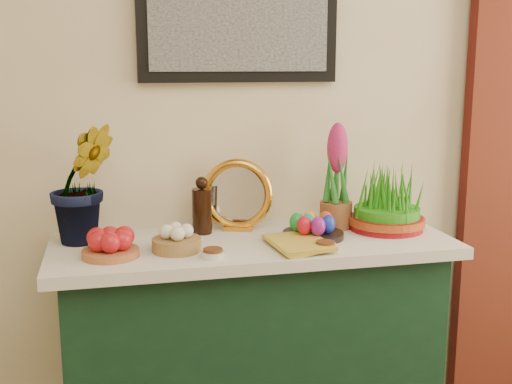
# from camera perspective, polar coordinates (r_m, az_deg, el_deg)

# --- Properties ---
(sideboard) EXTENTS (1.30, 0.45, 0.85)m
(sideboard) POSITION_cam_1_polar(r_m,az_deg,el_deg) (2.43, -0.28, -14.84)
(sideboard) COLOR #12331D
(sideboard) RESTS_ON ground
(tablecloth) EXTENTS (1.40, 0.55, 0.04)m
(tablecloth) POSITION_cam_1_polar(r_m,az_deg,el_deg) (2.27, -0.29, -4.71)
(tablecloth) COLOR silver
(tablecloth) RESTS_ON sideboard
(hyacinth_green) EXTENTS (0.33, 0.30, 0.55)m
(hyacinth_green) POSITION_cam_1_polar(r_m,az_deg,el_deg) (2.25, -15.21, 2.41)
(hyacinth_green) COLOR #287C26
(hyacinth_green) RESTS_ON tablecloth
(apple_bowl) EXTENTS (0.20, 0.20, 0.09)m
(apple_bowl) POSITION_cam_1_polar(r_m,az_deg,el_deg) (2.11, -12.82, -4.64)
(apple_bowl) COLOR #A55B33
(apple_bowl) RESTS_ON tablecloth
(garlic_basket) EXTENTS (0.20, 0.20, 0.09)m
(garlic_basket) POSITION_cam_1_polar(r_m,az_deg,el_deg) (2.13, -7.07, -4.25)
(garlic_basket) COLOR #A58142
(garlic_basket) RESTS_ON tablecloth
(vinegar_cruet) EXTENTS (0.07, 0.07, 0.21)m
(vinegar_cruet) POSITION_cam_1_polar(r_m,az_deg,el_deg) (2.33, -4.82, -1.46)
(vinegar_cruet) COLOR black
(vinegar_cruet) RESTS_ON tablecloth
(mirror) EXTENTS (0.27, 0.14, 0.27)m
(mirror) POSITION_cam_1_polar(r_m,az_deg,el_deg) (2.37, -1.66, -0.32)
(mirror) COLOR gold
(mirror) RESTS_ON tablecloth
(book) EXTENTS (0.19, 0.26, 0.03)m
(book) POSITION_cam_1_polar(r_m,az_deg,el_deg) (2.14, 1.54, -4.73)
(book) COLOR gold
(book) RESTS_ON tablecloth
(spice_dish_left) EXTENTS (0.08, 0.08, 0.03)m
(spice_dish_left) POSITION_cam_1_polar(r_m,az_deg,el_deg) (2.06, -3.85, -5.47)
(spice_dish_left) COLOR silver
(spice_dish_left) RESTS_ON tablecloth
(spice_dish_right) EXTENTS (0.08, 0.08, 0.03)m
(spice_dish_right) POSITION_cam_1_polar(r_m,az_deg,el_deg) (2.15, 6.19, -4.80)
(spice_dish_right) COLOR silver
(spice_dish_right) RESTS_ON tablecloth
(egg_plate) EXTENTS (0.27, 0.27, 0.09)m
(egg_plate) POSITION_cam_1_polar(r_m,az_deg,el_deg) (2.28, 5.08, -3.23)
(egg_plate) COLOR black
(egg_plate) RESTS_ON tablecloth
(hyacinth_pink) EXTENTS (0.12, 0.12, 0.40)m
(hyacinth_pink) POSITION_cam_1_polar(r_m,az_deg,el_deg) (2.41, 7.17, 0.96)
(hyacinth_pink) COLOR brown
(hyacinth_pink) RESTS_ON tablecloth
(wheatgrass_sabzeh) EXTENTS (0.28, 0.28, 0.23)m
(wheatgrass_sabzeh) POSITION_cam_1_polar(r_m,az_deg,el_deg) (2.42, 11.58, -0.98)
(wheatgrass_sabzeh) COLOR maroon
(wheatgrass_sabzeh) RESTS_ON tablecloth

